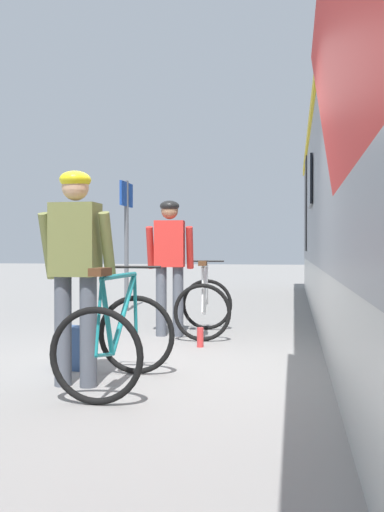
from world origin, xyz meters
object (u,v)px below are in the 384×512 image
object	(u,v)px
bicycle_near_white	(205,305)
platform_sign_post	(126,223)
bicycle_far_teal	(118,338)
water_bottle_near_the_bikes	(200,337)
cyclist_far_in_olive	(76,258)
backpack_on_platform	(74,348)
cyclist_near_in_red	(170,255)

from	to	relation	value
bicycle_near_white	platform_sign_post	bearing A→B (deg)	125.36
bicycle_far_teal	bicycle_near_white	bearing A→B (deg)	85.15
water_bottle_near_the_bikes	platform_sign_post	size ratio (longest dim) A/B	0.09
cyclist_far_in_olive	water_bottle_near_the_bikes	size ratio (longest dim) A/B	7.83
backpack_on_platform	cyclist_far_in_olive	bearing A→B (deg)	-53.48
water_bottle_near_the_bikes	bicycle_far_teal	bearing A→B (deg)	-99.56
cyclist_far_in_olive	backpack_on_platform	world-z (taller)	cyclist_far_in_olive
cyclist_far_in_olive	backpack_on_platform	xyz separation A→B (m)	(-0.27, 0.62, -0.85)
water_bottle_near_the_bikes	platform_sign_post	bearing A→B (deg)	119.06
backpack_on_platform	platform_sign_post	xyz separation A→B (m)	(-1.00, 4.94, 1.42)
cyclist_far_in_olive	bicycle_far_teal	bearing A→B (deg)	-0.14
bicycle_far_teal	backpack_on_platform	xyz separation A→B (m)	(-0.64, 0.62, -0.20)
cyclist_far_in_olive	backpack_on_platform	size ratio (longest dim) A/B	4.40
bicycle_near_white	water_bottle_near_the_bikes	distance (m)	0.95
water_bottle_near_the_bikes	backpack_on_platform	bearing A→B (deg)	-125.16
cyclist_near_in_red	water_bottle_near_the_bikes	bearing A→B (deg)	-54.80
bicycle_near_white	platform_sign_post	xyz separation A→B (m)	(-1.89, 2.66, 1.22)
bicycle_near_white	water_bottle_near_the_bikes	bearing A→B (deg)	-84.24
cyclist_near_in_red	backpack_on_platform	distance (m)	2.34
cyclist_near_in_red	bicycle_near_white	distance (m)	0.80
cyclist_near_in_red	water_bottle_near_the_bikes	world-z (taller)	cyclist_near_in_red
cyclist_far_in_olive	platform_sign_post	world-z (taller)	platform_sign_post
bicycle_far_teal	water_bottle_near_the_bikes	size ratio (longest dim) A/B	4.79
bicycle_near_white	water_bottle_near_the_bikes	size ratio (longest dim) A/B	5.04
backpack_on_platform	water_bottle_near_the_bikes	xyz separation A→B (m)	(0.97, 1.38, -0.09)
cyclist_far_in_olive	platform_sign_post	xyz separation A→B (m)	(-1.28, 5.56, 0.57)
cyclist_near_in_red	platform_sign_post	size ratio (longest dim) A/B	0.73
backpack_on_platform	water_bottle_near_the_bikes	distance (m)	1.69
bicycle_near_white	cyclist_near_in_red	bearing A→B (deg)	-161.16
bicycle_far_teal	water_bottle_near_the_bikes	bearing A→B (deg)	80.44
bicycle_far_teal	water_bottle_near_the_bikes	xyz separation A→B (m)	(0.34, 2.00, -0.29)
bicycle_near_white	backpack_on_platform	size ratio (longest dim) A/B	2.83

